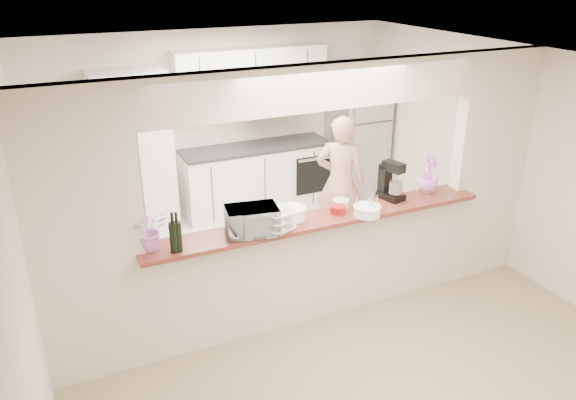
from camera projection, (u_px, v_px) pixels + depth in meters
floor at (316, 313)px, 5.69m from camera, size 6.00×6.00×0.00m
tile_overlay at (258, 248)px, 6.98m from camera, size 5.00×2.90×0.01m
partition at (319, 176)px, 5.11m from camera, size 5.00×0.15×2.50m
bar_counter at (317, 263)px, 5.46m from camera, size 3.40×0.38×1.09m
kitchen_cabinets at (211, 149)px, 7.51m from camera, size 3.15×0.62×2.25m
refrigerator at (357, 139)px, 8.36m from camera, size 0.75×0.70×1.70m
flower_left at (149, 230)px, 4.59m from camera, size 0.33×0.29×0.35m
wine_bottle_a at (174, 237)px, 4.54m from camera, size 0.07×0.07×0.35m
wine_bottle_b at (178, 236)px, 4.56m from camera, size 0.07×0.07×0.35m
toaster_oven at (252, 221)px, 4.86m from camera, size 0.49×0.37×0.25m
serving_bowls at (278, 221)px, 4.90m from camera, size 0.33×0.33×0.21m
plate_stack_a at (292, 213)px, 5.17m from camera, size 0.25×0.25×0.12m
plate_stack_b at (367, 211)px, 5.25m from camera, size 0.26×0.26×0.09m
red_bowl at (338, 209)px, 5.30m from camera, size 0.15×0.15×0.07m
tan_bowl at (341, 203)px, 5.43m from camera, size 0.16×0.16×0.08m
utensil_caddy at (368, 205)px, 5.28m from camera, size 0.25×0.20×0.20m
stand_mixer at (391, 182)px, 5.57m from camera, size 0.23×0.30×0.39m
flower_right at (429, 174)px, 5.73m from camera, size 0.26×0.26×0.38m
person at (340, 183)px, 6.78m from camera, size 0.72×0.68×1.64m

